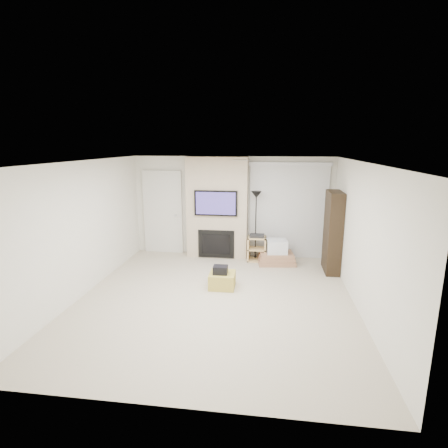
# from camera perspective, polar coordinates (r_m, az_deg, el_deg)

# --- Properties ---
(floor) EXTENTS (5.00, 5.50, 0.00)m
(floor) POSITION_cam_1_polar(r_m,az_deg,el_deg) (6.59, -1.41, -12.14)
(floor) COLOR #C3B59B
(floor) RESTS_ON ground
(ceiling) EXTENTS (5.00, 5.50, 0.00)m
(ceiling) POSITION_cam_1_polar(r_m,az_deg,el_deg) (5.98, -1.55, 10.11)
(ceiling) COLOR white
(ceiling) RESTS_ON wall_back
(wall_back) EXTENTS (5.00, 0.00, 2.50)m
(wall_back) POSITION_cam_1_polar(r_m,az_deg,el_deg) (8.83, 1.34, 2.86)
(wall_back) COLOR silver
(wall_back) RESTS_ON ground
(wall_front) EXTENTS (5.00, 0.00, 2.50)m
(wall_front) POSITION_cam_1_polar(r_m,az_deg,el_deg) (3.63, -8.50, -12.39)
(wall_front) COLOR silver
(wall_front) RESTS_ON ground
(wall_left) EXTENTS (0.00, 5.50, 2.50)m
(wall_left) POSITION_cam_1_polar(r_m,az_deg,el_deg) (7.00, -22.12, -0.77)
(wall_left) COLOR silver
(wall_left) RESTS_ON ground
(wall_right) EXTENTS (0.00, 5.50, 2.50)m
(wall_right) POSITION_cam_1_polar(r_m,az_deg,el_deg) (6.29, 21.65, -2.21)
(wall_right) COLOR silver
(wall_right) RESTS_ON ground
(hvac_vent) EXTENTS (0.35, 0.18, 0.01)m
(hvac_vent) POSITION_cam_1_polar(r_m,az_deg,el_deg) (6.72, 2.98, 10.38)
(hvac_vent) COLOR silver
(hvac_vent) RESTS_ON ceiling
(ottoman) EXTENTS (0.51, 0.51, 0.30)m
(ottoman) POSITION_cam_1_polar(r_m,az_deg,el_deg) (7.04, -0.29, -9.14)
(ottoman) COLOR gold
(ottoman) RESTS_ON floor
(black_bag) EXTENTS (0.28, 0.22, 0.16)m
(black_bag) POSITION_cam_1_polar(r_m,az_deg,el_deg) (6.92, -0.59, -7.49)
(black_bag) COLOR black
(black_bag) RESTS_ON ottoman
(fireplace_wall) EXTENTS (1.50, 0.47, 2.50)m
(fireplace_wall) POSITION_cam_1_polar(r_m,az_deg,el_deg) (8.68, -1.12, 2.59)
(fireplace_wall) COLOR #C7B193
(fireplace_wall) RESTS_ON floor
(entry_door) EXTENTS (1.02, 0.11, 2.14)m
(entry_door) POSITION_cam_1_polar(r_m,az_deg,el_deg) (9.20, -9.91, 1.84)
(entry_door) COLOR silver
(entry_door) RESTS_ON floor
(vertical_blinds) EXTENTS (1.98, 0.10, 2.37)m
(vertical_blinds) POSITION_cam_1_polar(r_m,az_deg,el_deg) (8.74, 10.47, 2.70)
(vertical_blinds) COLOR silver
(vertical_blinds) RESTS_ON floor
(floor_lamp) EXTENTS (0.25, 0.25, 1.69)m
(floor_lamp) POSITION_cam_1_polar(r_m,az_deg,el_deg) (8.44, 5.27, 2.91)
(floor_lamp) COLOR black
(floor_lamp) RESTS_ON floor
(av_stand) EXTENTS (0.45, 0.38, 0.66)m
(av_stand) POSITION_cam_1_polar(r_m,az_deg,el_deg) (8.56, 5.37, -3.75)
(av_stand) COLOR #E2BA75
(av_stand) RESTS_ON floor
(box_stack) EXTENTS (0.93, 0.75, 0.58)m
(box_stack) POSITION_cam_1_polar(r_m,az_deg,el_deg) (8.47, 8.56, -4.92)
(box_stack) COLOR #A67555
(box_stack) RESTS_ON floor
(bookshelf) EXTENTS (0.30, 0.80, 1.80)m
(bookshelf) POSITION_cam_1_polar(r_m,az_deg,el_deg) (8.05, 17.34, -1.27)
(bookshelf) COLOR black
(bookshelf) RESTS_ON floor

